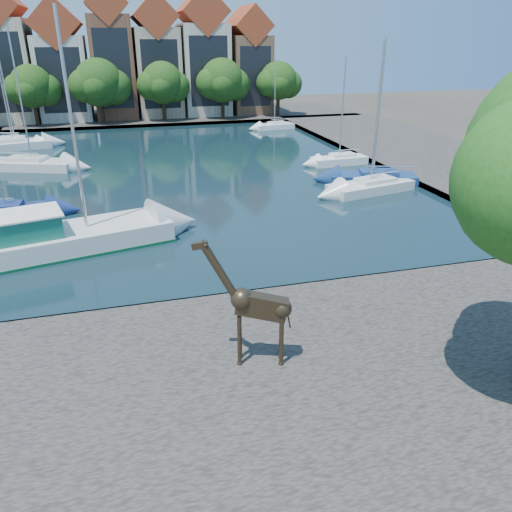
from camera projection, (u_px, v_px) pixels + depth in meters
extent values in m
plane|color=#38332B|center=(239.00, 301.00, 22.53)|extent=(160.00, 160.00, 0.00)
cube|color=black|center=(174.00, 172.00, 43.66)|extent=(38.00, 50.00, 0.08)
cube|color=#4B4641|center=(289.00, 394.00, 16.26)|extent=(50.00, 14.00, 0.50)
cube|color=#4B4641|center=(147.00, 117.00, 71.78)|extent=(60.00, 16.00, 0.50)
cube|color=#4B4641|center=(426.00, 153.00, 49.67)|extent=(14.00, 52.00, 0.50)
cube|color=beige|center=(10.00, 71.00, 65.01)|extent=(5.88, 9.00, 12.50)
cube|color=black|center=(4.00, 73.00, 61.06)|extent=(4.80, 0.05, 9.38)
cube|color=silver|center=(64.00, 78.00, 67.00)|extent=(6.37, 9.00, 10.50)
cube|color=brown|center=(56.00, 23.00, 64.30)|extent=(6.43, 9.18, 6.43)
cube|color=black|center=(62.00, 81.00, 63.05)|extent=(5.20, 0.05, 7.88)
cube|color=brown|center=(113.00, 67.00, 68.08)|extent=(5.39, 9.00, 13.00)
cube|color=brown|center=(106.00, 4.00, 64.96)|extent=(5.44, 9.18, 5.44)
cube|color=black|center=(113.00, 69.00, 64.13)|extent=(4.40, 0.05, 9.75)
cube|color=tan|center=(158.00, 72.00, 69.84)|extent=(5.88, 9.00, 11.50)
cube|color=brown|center=(154.00, 17.00, 66.98)|extent=(5.94, 9.18, 5.94)
cube|color=black|center=(161.00, 75.00, 65.89)|extent=(4.80, 0.05, 8.62)
cube|color=beige|center=(204.00, 70.00, 71.32)|extent=(6.37, 9.00, 12.00)
cube|color=brown|center=(201.00, 12.00, 68.32)|extent=(6.43, 9.18, 6.43)
cube|color=black|center=(209.00, 72.00, 67.38)|extent=(5.20, 0.05, 9.00)
cube|color=brown|center=(248.00, 74.00, 73.21)|extent=(5.39, 9.00, 10.50)
cube|color=brown|center=(247.00, 26.00, 70.60)|extent=(5.44, 9.18, 5.44)
cube|color=black|center=(256.00, 77.00, 69.26)|extent=(4.40, 0.05, 7.88)
cylinder|color=#332114|center=(36.00, 113.00, 62.78)|extent=(0.50, 0.50, 3.20)
sphere|color=#133710|center=(32.00, 86.00, 61.50)|extent=(5.20, 5.20, 5.20)
sphere|color=#133710|center=(46.00, 90.00, 62.35)|extent=(3.90, 3.90, 3.90)
sphere|color=#133710|center=(19.00, 89.00, 60.90)|extent=(3.64, 3.64, 3.64)
cylinder|color=#332114|center=(102.00, 110.00, 64.72)|extent=(0.50, 0.50, 3.20)
sphere|color=#133710|center=(99.00, 83.00, 63.35)|extent=(6.00, 6.00, 6.00)
sphere|color=#133710|center=(114.00, 87.00, 64.29)|extent=(4.50, 4.50, 4.50)
sphere|color=#133710|center=(85.00, 86.00, 62.72)|extent=(4.20, 4.20, 4.20)
cylinder|color=#332114|center=(164.00, 108.00, 66.67)|extent=(0.50, 0.50, 3.20)
sphere|color=#133710|center=(162.00, 83.00, 65.37)|extent=(5.40, 5.40, 5.40)
sphere|color=#133710|center=(175.00, 86.00, 66.25)|extent=(4.05, 4.05, 4.05)
sphere|color=#133710|center=(151.00, 85.00, 64.77)|extent=(3.78, 3.78, 3.78)
cylinder|color=#332114|center=(223.00, 106.00, 68.62)|extent=(0.50, 0.50, 3.20)
sphere|color=#133710|center=(222.00, 80.00, 67.27)|extent=(5.80, 5.80, 5.80)
sphere|color=#133710|center=(234.00, 84.00, 68.19)|extent=(4.35, 4.35, 4.35)
sphere|color=#133710|center=(211.00, 83.00, 66.65)|extent=(4.06, 4.06, 4.06)
cylinder|color=#332114|center=(278.00, 104.00, 70.57)|extent=(0.50, 0.50, 3.20)
sphere|color=#133710|center=(278.00, 80.00, 69.29)|extent=(5.20, 5.20, 5.20)
sphere|color=#133710|center=(288.00, 84.00, 70.15)|extent=(3.90, 3.90, 3.90)
sphere|color=#133710|center=(269.00, 83.00, 68.70)|extent=(3.64, 3.64, 3.64)
cylinder|color=#332719|center=(239.00, 341.00, 16.97)|extent=(0.14, 0.14, 1.89)
cylinder|color=#332719|center=(240.00, 335.00, 17.33)|extent=(0.14, 0.14, 1.89)
cylinder|color=#332719|center=(282.00, 341.00, 16.96)|extent=(0.14, 0.14, 1.89)
cylinder|color=#332719|center=(281.00, 335.00, 17.32)|extent=(0.14, 0.14, 1.89)
cube|color=#332719|center=(262.00, 306.00, 16.63)|extent=(1.89, 0.98, 1.10)
cylinder|color=#332719|center=(221.00, 273.00, 16.15)|extent=(1.24, 0.59, 1.95)
cube|color=#332719|center=(200.00, 246.00, 15.77)|extent=(0.55, 0.30, 0.30)
cube|color=silver|center=(62.00, 238.00, 27.30)|extent=(12.17, 6.04, 1.45)
cube|color=#155E4B|center=(18.00, 228.00, 26.01)|extent=(4.61, 3.46, 1.34)
cylinder|color=#B2B2B7|center=(72.00, 125.00, 25.49)|extent=(0.18, 0.18, 11.16)
cube|color=navy|center=(6.00, 211.00, 32.44)|extent=(6.63, 2.70, 0.86)
cube|color=navy|center=(5.00, 207.00, 32.33)|extent=(2.94, 1.78, 0.48)
cube|color=silver|center=(32.00, 164.00, 44.18)|extent=(7.87, 5.04, 0.99)
cube|color=silver|center=(32.00, 160.00, 44.05)|extent=(3.68, 2.85, 0.55)
cylinder|color=#B2B2B7|center=(20.00, 96.00, 41.86)|extent=(0.13, 0.13, 10.91)
cube|color=white|center=(15.00, 142.00, 52.98)|extent=(6.06, 3.42, 1.03)
cube|color=white|center=(15.00, 139.00, 52.84)|extent=(2.79, 2.01, 0.57)
cylinder|color=#B2B2B7|center=(7.00, 97.00, 51.13)|extent=(0.14, 0.14, 8.60)
cube|color=silver|center=(13.00, 144.00, 51.93)|extent=(7.62, 4.13, 1.03)
cube|color=silver|center=(13.00, 141.00, 51.79)|extent=(3.49, 2.45, 0.57)
cylinder|color=#B2B2B7|center=(2.00, 85.00, 49.56)|extent=(0.14, 0.14, 11.12)
cube|color=silver|center=(371.00, 186.00, 37.80)|extent=(7.11, 3.76, 0.92)
cube|color=silver|center=(371.00, 182.00, 37.67)|extent=(3.24, 2.25, 0.51)
cylinder|color=#B2B2B7|center=(377.00, 116.00, 35.70)|extent=(0.12, 0.12, 9.85)
cube|color=navy|center=(373.00, 177.00, 40.06)|extent=(7.15, 4.38, 0.95)
cube|color=navy|center=(373.00, 173.00, 39.94)|extent=(3.33, 2.51, 0.53)
cylinder|color=#B2B2B7|center=(379.00, 109.00, 37.93)|extent=(0.13, 0.13, 10.01)
cube|color=white|center=(339.00, 160.00, 45.87)|extent=(5.21, 2.07, 0.90)
cube|color=white|center=(339.00, 156.00, 45.74)|extent=(2.31, 1.38, 0.50)
cylinder|color=#B2B2B7|center=(343.00, 109.00, 44.03)|extent=(0.12, 0.12, 8.58)
cube|color=white|center=(274.00, 126.00, 63.44)|extent=(5.14, 2.40, 0.80)
cube|color=white|center=(274.00, 123.00, 63.33)|extent=(2.31, 1.50, 0.44)
cylinder|color=#B2B2B7|center=(275.00, 92.00, 61.78)|extent=(0.11, 0.11, 7.74)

